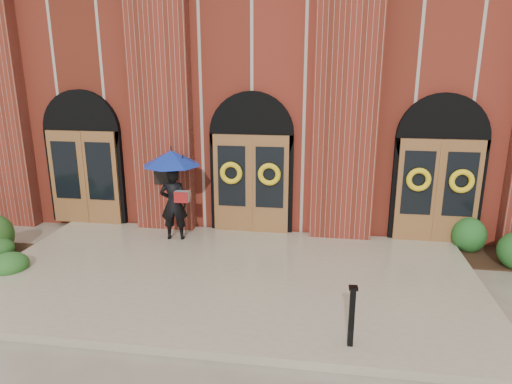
# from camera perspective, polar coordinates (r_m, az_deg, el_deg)

# --- Properties ---
(ground) EXTENTS (90.00, 90.00, 0.00)m
(ground) POSITION_cam_1_polar(r_m,az_deg,el_deg) (9.49, -3.33, -11.39)
(ground) COLOR gray
(ground) RESTS_ON ground
(landing) EXTENTS (10.00, 5.30, 0.15)m
(landing) POSITION_cam_1_polar(r_m,az_deg,el_deg) (9.58, -3.15, -10.59)
(landing) COLOR tan
(landing) RESTS_ON ground
(church_building) EXTENTS (16.20, 12.53, 7.00)m
(church_building) POSITION_cam_1_polar(r_m,az_deg,el_deg) (17.15, 2.71, 12.94)
(church_building) COLOR maroon
(church_building) RESTS_ON ground
(man_with_umbrella) EXTENTS (1.58, 1.58, 2.21)m
(man_with_umbrella) POSITION_cam_1_polar(r_m,az_deg,el_deg) (11.08, -10.38, 1.75)
(man_with_umbrella) COLOR black
(man_with_umbrella) RESTS_ON landing
(metal_post) EXTENTS (0.14, 0.14, 0.99)m
(metal_post) POSITION_cam_1_polar(r_m,az_deg,el_deg) (7.26, 11.87, -14.81)
(metal_post) COLOR black
(metal_post) RESTS_ON landing
(hedge_front_left) EXTENTS (1.29, 1.11, 0.46)m
(hedge_front_left) POSITION_cam_1_polar(r_m,az_deg,el_deg) (11.51, -29.25, -7.21)
(hedge_front_left) COLOR #24541C
(hedge_front_left) RESTS_ON ground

